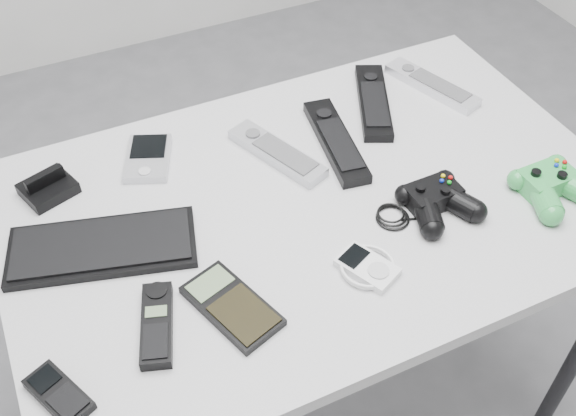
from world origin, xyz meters
name	(u,v)px	position (x,y,z in m)	size (l,w,h in m)	color
floor	(334,378)	(0.00, 0.00, 0.00)	(3.50, 3.50, 0.00)	slate
desk	(313,223)	(-0.09, -0.03, 0.65)	(1.06, 0.68, 0.71)	#AEAEB1
pda_keyboard	(102,246)	(-0.46, 0.01, 0.72)	(0.30, 0.13, 0.02)	black
dock_bracket	(46,184)	(-0.51, 0.18, 0.74)	(0.08, 0.07, 0.05)	black
pda	(148,157)	(-0.33, 0.19, 0.72)	(0.08, 0.12, 0.02)	#B6B8BE
remote_silver_a	(277,152)	(-0.11, 0.10, 0.72)	(0.05, 0.21, 0.02)	#B6B8BE
remote_black_a	(336,140)	(0.01, 0.08, 0.72)	(0.05, 0.24, 0.02)	black
remote_black_b	(373,101)	(0.13, 0.16, 0.72)	(0.06, 0.24, 0.02)	black
remote_silver_b	(432,84)	(0.27, 0.16, 0.72)	(0.05, 0.21, 0.02)	silver
mobile_phone	(59,394)	(-0.57, -0.22, 0.72)	(0.05, 0.10, 0.02)	black
cordless_handset	(157,324)	(-0.42, -0.17, 0.72)	(0.04, 0.14, 0.02)	black
calculator	(232,305)	(-0.31, -0.18, 0.72)	(0.08, 0.16, 0.02)	black
mp3_player	(367,266)	(-0.09, -0.21, 0.72)	(0.09, 0.09, 0.02)	white
controller_black	(437,199)	(0.08, -0.14, 0.73)	(0.22, 0.14, 0.04)	black
controller_green	(552,184)	(0.28, -0.19, 0.74)	(0.13, 0.14, 0.05)	#268D37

